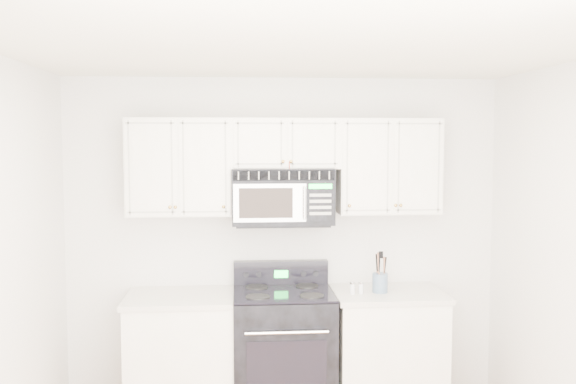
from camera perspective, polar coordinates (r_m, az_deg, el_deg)
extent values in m
cube|color=silver|center=(3.49, 1.73, 12.85)|extent=(3.50, 3.50, 0.01)
cube|color=silver|center=(5.25, -0.39, -4.13)|extent=(3.50, 0.01, 2.60)
cube|color=silver|center=(5.16, -9.30, -14.21)|extent=(0.82, 0.63, 0.88)
cube|color=beige|center=(5.03, -9.37, -9.25)|extent=(0.86, 0.65, 0.04)
cube|color=silver|center=(5.27, 8.84, -13.78)|extent=(0.82, 0.63, 0.88)
cube|color=beige|center=(5.15, 8.90, -8.92)|extent=(0.86, 0.65, 0.04)
cube|color=black|center=(5.13, -0.41, -14.01)|extent=(0.77, 0.66, 0.92)
cube|color=black|center=(4.82, -0.12, -15.38)|extent=(0.58, 0.01, 0.40)
cylinder|color=silver|center=(4.72, -0.10, -12.40)|extent=(0.60, 0.02, 0.02)
cube|color=black|center=(5.01, -0.42, -8.96)|extent=(0.77, 0.66, 0.02)
cube|color=black|center=(5.26, -0.64, -7.21)|extent=(0.77, 0.08, 0.20)
cube|color=#1AF544|center=(5.22, -0.61, -7.31)|extent=(0.11, 0.00, 0.06)
cube|color=silver|center=(5.04, -9.60, 2.22)|extent=(0.80, 0.33, 0.75)
cube|color=silver|center=(5.16, 8.87, 2.29)|extent=(0.80, 0.33, 0.75)
cube|color=silver|center=(5.03, -0.26, 4.34)|extent=(0.84, 0.33, 0.39)
sphere|color=#B99145|center=(4.88, -9.98, -1.34)|extent=(0.03, 0.03, 0.03)
sphere|color=#B99145|center=(4.85, -5.75, -1.32)|extent=(0.03, 0.03, 0.03)
sphere|color=#B99145|center=(4.93, 5.48, -1.23)|extent=(0.03, 0.03, 0.03)
sphere|color=#B99145|center=(5.00, 9.55, -1.18)|extent=(0.03, 0.03, 0.03)
sphere|color=#B99145|center=(4.84, -0.44, 2.73)|extent=(0.03, 0.03, 0.03)
sphere|color=#B99145|center=(4.85, 0.26, 2.73)|extent=(0.03, 0.03, 0.03)
cylinder|color=#B52211|center=(4.85, 0.12, 2.06)|extent=(0.00, 0.00, 0.11)
sphere|color=#B99145|center=(4.85, 0.12, 1.32)|extent=(0.04, 0.04, 0.04)
cube|color=black|center=(5.01, -0.51, -0.34)|extent=(0.78, 0.39, 0.43)
cube|color=#A9A8A1|center=(4.81, -0.35, 1.49)|extent=(0.76, 0.01, 0.08)
cube|color=#ABABAB|center=(4.81, -1.62, -0.98)|extent=(0.55, 0.01, 0.29)
cube|color=black|center=(4.81, -1.98, -0.99)|extent=(0.40, 0.01, 0.23)
cube|color=black|center=(4.85, 2.89, -0.94)|extent=(0.22, 0.01, 0.29)
cube|color=#1AF544|center=(4.83, 2.91, 0.51)|extent=(0.18, 0.00, 0.04)
cylinder|color=silver|center=(4.80, 1.50, -1.00)|extent=(0.02, 0.02, 0.25)
cylinder|color=slate|center=(5.08, 8.18, -8.00)|extent=(0.12, 0.12, 0.15)
cylinder|color=#945A3E|center=(5.07, 8.55, -7.16)|extent=(0.01, 0.01, 0.26)
cylinder|color=black|center=(5.09, 7.94, -7.00)|extent=(0.01, 0.01, 0.28)
cylinder|color=#945A3E|center=(5.03, 8.08, -7.02)|extent=(0.01, 0.01, 0.30)
cylinder|color=black|center=(5.07, 8.55, -7.16)|extent=(0.01, 0.01, 0.26)
cylinder|color=#945A3E|center=(5.09, 7.93, -7.00)|extent=(0.01, 0.01, 0.28)
cylinder|color=black|center=(5.03, 8.09, -7.02)|extent=(0.01, 0.01, 0.30)
cylinder|color=#945A3E|center=(5.07, 8.55, -7.16)|extent=(0.01, 0.01, 0.26)
cylinder|color=silver|center=(5.00, 5.74, -8.57)|extent=(0.04, 0.04, 0.08)
cylinder|color=silver|center=(4.99, 5.75, -8.04)|extent=(0.04, 0.04, 0.02)
cylinder|color=silver|center=(5.02, 6.50, -8.55)|extent=(0.04, 0.04, 0.08)
cylinder|color=silver|center=(5.01, 6.50, -8.04)|extent=(0.04, 0.04, 0.01)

